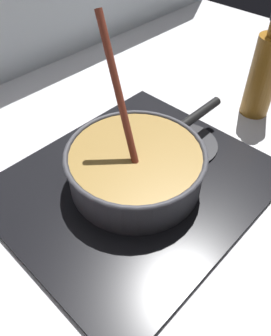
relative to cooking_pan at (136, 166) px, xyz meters
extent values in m
cube|color=#B7B7BC|center=(-0.11, -0.18, -0.08)|extent=(2.40, 1.60, 0.04)
cube|color=black|center=(0.00, 0.00, -0.05)|extent=(0.56, 0.48, 0.01)
torus|color=#592D0C|center=(0.00, 0.00, -0.04)|extent=(0.18, 0.18, 0.01)
cylinder|color=#262628|center=(0.17, 0.00, -0.04)|extent=(0.17, 0.17, 0.01)
cylinder|color=#38383D|center=(0.00, 0.00, -0.01)|extent=(0.28, 0.28, 0.08)
cylinder|color=olive|center=(0.00, 0.00, 0.00)|extent=(0.27, 0.27, 0.08)
torus|color=#38383D|center=(0.00, 0.00, 0.04)|extent=(0.29, 0.29, 0.01)
cylinder|color=black|center=(0.22, 0.00, 0.02)|extent=(0.15, 0.02, 0.02)
cylinder|color=beige|center=(0.03, -0.02, 0.03)|extent=(0.03, 0.03, 0.01)
cylinder|color=#EDD88C|center=(-0.10, 0.00, 0.03)|extent=(0.04, 0.04, 0.01)
cylinder|color=beige|center=(-0.01, -0.01, 0.03)|extent=(0.03, 0.03, 0.01)
cylinder|color=#E5CC7A|center=(0.01, 0.03, 0.03)|extent=(0.03, 0.03, 0.01)
cylinder|color=#E5CC7A|center=(-0.05, 0.07, 0.03)|extent=(0.03, 0.03, 0.01)
cylinder|color=beige|center=(-0.02, -0.05, 0.03)|extent=(0.03, 0.03, 0.01)
cylinder|color=maroon|center=(0.00, 0.04, 0.15)|extent=(0.05, 0.14, 0.27)
cube|color=brown|center=(-0.02, -0.02, 0.02)|extent=(0.04, 0.05, 0.01)
cylinder|color=#8C5919|center=(0.43, -0.05, 0.05)|extent=(0.08, 0.08, 0.21)
camera|label=1|loc=(-0.36, -0.34, 0.49)|focal=35.74mm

